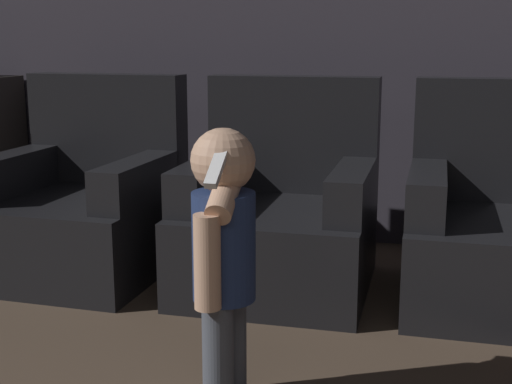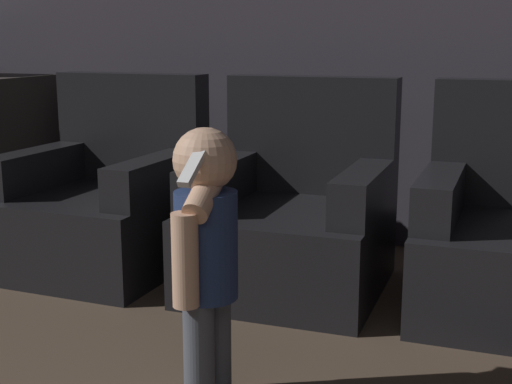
{
  "view_description": "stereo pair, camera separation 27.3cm",
  "coord_description": "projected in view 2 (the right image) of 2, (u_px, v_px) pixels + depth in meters",
  "views": [
    {
      "loc": [
        0.29,
        0.42,
        1.16
      ],
      "look_at": [
        -0.3,
        3.03,
        0.59
      ],
      "focal_mm": 50.0,
      "sensor_mm": 36.0,
      "label": 1
    },
    {
      "loc": [
        0.55,
        0.5,
        1.16
      ],
      "look_at": [
        -0.3,
        3.03,
        0.59
      ],
      "focal_mm": 50.0,
      "sensor_mm": 36.0,
      "label": 2
    }
  ],
  "objects": [
    {
      "name": "person_toddler",
      "position": [
        205.0,
        246.0,
        2.22
      ],
      "size": [
        0.2,
        0.35,
        0.9
      ],
      "rotation": [
        0.0,
        0.0,
        -1.71
      ],
      "color": "#474C56",
      "rests_on": "ground_plane"
    },
    {
      "name": "armchair_left",
      "position": [
        104.0,
        204.0,
        3.69
      ],
      "size": [
        0.9,
        0.94,
        0.98
      ],
      "rotation": [
        0.0,
        0.0,
        -0.06
      ],
      "color": "black",
      "rests_on": "ground_plane"
    },
    {
      "name": "armchair_middle",
      "position": [
        294.0,
        220.0,
        3.38
      ],
      "size": [
        0.88,
        0.92,
        0.98
      ],
      "rotation": [
        0.0,
        0.0,
        -0.02
      ],
      "color": "black",
      "rests_on": "ground_plane"
    },
    {
      "name": "wall_back",
      "position": [
        395.0,
        13.0,
        3.85
      ],
      "size": [
        8.4,
        0.05,
        2.6
      ],
      "color": "#3D3842",
      "rests_on": "ground_plane"
    }
  ]
}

